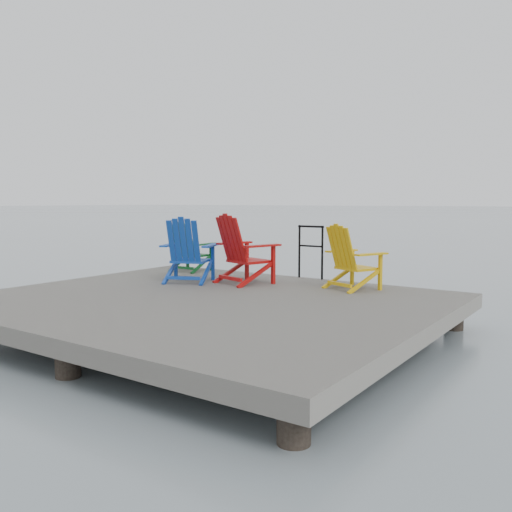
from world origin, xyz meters
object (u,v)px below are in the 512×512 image
Objects in this scene: chair_blue at (188,250)px; chair_red at (242,249)px; chair_green at (189,247)px; chair_yellow at (351,257)px; handrail at (311,247)px.

chair_red is at bearing 2.75° from chair_blue.
chair_yellow is at bearing -6.39° from chair_green.
chair_red reaches higher than chair_blue.
chair_blue is 2.59m from chair_yellow.
chair_blue is 1.09× the size of chair_yellow.
handrail is 2.07m from chair_blue.
handrail reaches higher than chair_green.
chair_green is at bearing 107.07° from chair_blue.
chair_yellow is at bearing -32.54° from handrail.
chair_red reaches higher than chair_yellow.
chair_green is 1.39m from chair_blue.
chair_blue is (0.91, -1.05, 0.07)m from chair_green.
chair_green is at bearing 175.31° from chair_red.
chair_blue is at bearing -52.23° from chair_green.
chair_red is (1.70, -0.65, 0.09)m from chair_green.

